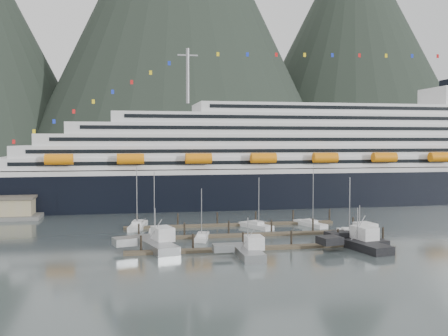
% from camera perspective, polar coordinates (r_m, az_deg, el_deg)
% --- Properties ---
extents(ground, '(1600.00, 1600.00, 0.00)m').
position_cam_1_polar(ground, '(104.96, 5.28, -7.60)').
color(ground, '#485554').
rests_on(ground, ground).
extents(mountains, '(870.00, 440.00, 420.00)m').
position_cam_1_polar(mountains, '(707.24, -4.21, 14.75)').
color(mountains, black).
rests_on(mountains, ground).
extents(cruise_ship, '(210.00, 30.40, 50.30)m').
position_cam_1_polar(cruise_ship, '(165.03, 10.00, 0.44)').
color(cruise_ship, black).
rests_on(cruise_ship, ground).
extents(dock_near, '(48.18, 2.28, 3.20)m').
position_cam_1_polar(dock_near, '(94.20, 4.08, -8.63)').
color(dock_near, '#3F3628').
rests_on(dock_near, ground).
extents(dock_mid, '(48.18, 2.28, 3.20)m').
position_cam_1_polar(dock_mid, '(106.59, 2.26, -7.26)').
color(dock_mid, '#3F3628').
rests_on(dock_mid, ground).
extents(dock_far, '(48.18, 2.28, 3.20)m').
position_cam_1_polar(dock_far, '(119.10, 0.82, -6.17)').
color(dock_far, '#3F3628').
rests_on(dock_far, ground).
extents(sailboat_b, '(3.02, 9.11, 13.52)m').
position_cam_1_polar(sailboat_b, '(107.44, -7.56, -7.15)').
color(sailboat_b, silver).
rests_on(sailboat_b, ground).
extents(sailboat_c, '(4.10, 8.45, 10.40)m').
position_cam_1_polar(sailboat_c, '(103.17, -2.41, -7.56)').
color(sailboat_c, silver).
rests_on(sailboat_c, ground).
extents(sailboat_e, '(4.81, 11.25, 14.00)m').
position_cam_1_polar(sailboat_e, '(117.34, -9.35, -6.29)').
color(sailboat_e, silver).
rests_on(sailboat_e, ground).
extents(sailboat_f, '(6.36, 9.28, 11.70)m').
position_cam_1_polar(sailboat_f, '(116.22, 3.51, -6.36)').
color(sailboat_f, silver).
rests_on(sailboat_f, ground).
extents(sailboat_g, '(5.32, 9.85, 14.46)m').
position_cam_1_polar(sailboat_g, '(120.59, 9.36, -6.05)').
color(sailboat_g, silver).
rests_on(sailboat_g, ground).
extents(sailboat_h, '(4.54, 9.85, 12.51)m').
position_cam_1_polar(sailboat_h, '(109.02, 13.36, -7.05)').
color(sailboat_h, silver).
rests_on(sailboat_h, ground).
extents(trawler_a, '(11.51, 15.10, 8.04)m').
position_cam_1_polar(trawler_a, '(95.09, -7.60, -8.12)').
color(trawler_a, gray).
rests_on(trawler_a, ground).
extents(trawler_b, '(8.40, 11.02, 7.16)m').
position_cam_1_polar(trawler_b, '(88.37, 2.52, -9.01)').
color(trawler_b, gray).
rests_on(trawler_b, ground).
extents(trawler_c, '(11.45, 15.96, 7.94)m').
position_cam_1_polar(trawler_c, '(98.09, 14.21, -7.85)').
color(trawler_c, black).
rests_on(trawler_c, ground).
extents(trawler_d, '(10.13, 13.61, 7.87)m').
position_cam_1_polar(trawler_d, '(102.74, 14.43, -7.37)').
color(trawler_d, black).
rests_on(trawler_d, ground).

